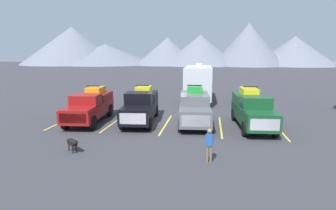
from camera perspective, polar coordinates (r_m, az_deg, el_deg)
ground_plane at (r=20.16m, az=-0.08°, el=-3.45°), size 240.00×240.00×0.00m
pickup_truck_a at (r=20.84m, az=-15.81°, el=-0.07°), size 2.53×6.01×2.54m
pickup_truck_b at (r=20.00m, az=-5.61°, el=-0.08°), size 2.44×5.99×2.59m
pickup_truck_c at (r=19.43m, az=5.52°, el=-0.42°), size 2.52×5.73×2.67m
pickup_truck_d at (r=19.33m, az=17.04°, el=-0.83°), size 2.45×5.95×2.68m
lot_stripe_a at (r=21.86m, az=-20.46°, el=-3.00°), size 0.12×5.50×0.01m
lot_stripe_b at (r=20.31m, az=-11.07°, el=-3.54°), size 0.12×5.50×0.01m
lot_stripe_c at (r=19.38m, az=-0.45°, el=-4.02°), size 0.12×5.50×0.01m
lot_stripe_d at (r=19.17m, az=10.82°, el=-4.39°), size 0.12×5.50×0.01m
lot_stripe_e at (r=19.70m, az=21.92°, el=-4.58°), size 0.12×5.50×0.01m
camper_trailer_a at (r=28.40m, az=6.31°, el=4.82°), size 2.75×8.57×3.86m
person_a at (r=12.71m, az=8.55°, el=-7.84°), size 0.35×0.22×1.61m
dog at (r=14.75m, az=-19.07°, el=-7.43°), size 0.80×0.72×0.73m
mountain_ridge at (r=112.46m, az=2.18°, el=11.67°), size 152.94×46.41×15.88m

